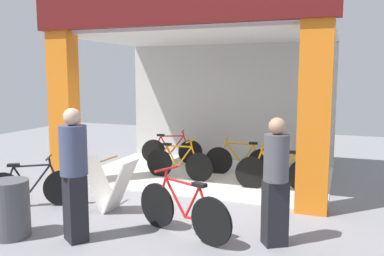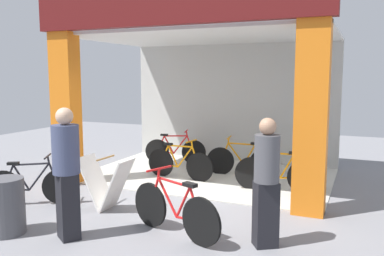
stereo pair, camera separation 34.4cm
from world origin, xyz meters
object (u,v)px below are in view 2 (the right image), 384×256
at_px(bicycle_inside_3, 278,173).
at_px(sandwich_board_sign, 106,183).
at_px(pedestrian_1, 266,181).
at_px(bicycle_inside_0, 179,163).
at_px(bicycle_inside_1, 175,150).
at_px(bicycle_inside_2, 242,161).
at_px(pedestrian_0, 67,171).
at_px(bicycle_parked_0, 174,210).
at_px(bicycle_parked_1, 31,185).
at_px(trash_bin, 5,206).

height_order(bicycle_inside_3, sandwich_board_sign, bicycle_inside_3).
distance_m(bicycle_inside_3, pedestrian_1, 2.58).
height_order(bicycle_inside_0, bicycle_inside_1, bicycle_inside_0).
height_order(bicycle_inside_2, pedestrian_1, pedestrian_1).
xyz_separation_m(sandwich_board_sign, pedestrian_0, (0.23, -1.20, 0.49)).
bearing_deg(pedestrian_0, bicycle_inside_2, 74.36).
distance_m(bicycle_parked_0, bicycle_parked_1, 2.82).
height_order(bicycle_parked_0, bicycle_parked_1, bicycle_parked_0).
xyz_separation_m(pedestrian_1, trash_bin, (-3.39, -1.01, -0.46)).
distance_m(pedestrian_0, trash_bin, 1.07).
xyz_separation_m(pedestrian_0, trash_bin, (-0.90, -0.22, -0.53)).
relative_size(bicycle_inside_2, pedestrian_0, 0.88).
bearing_deg(bicycle_inside_1, trash_bin, -92.17).
distance_m(bicycle_inside_3, trash_bin, 4.65).
xyz_separation_m(bicycle_inside_1, bicycle_inside_3, (2.85, -1.49, 0.02)).
relative_size(bicycle_inside_1, bicycle_inside_3, 0.92).
bearing_deg(bicycle_parked_1, trash_bin, -60.30).
relative_size(sandwich_board_sign, trash_bin, 1.12).
xyz_separation_m(bicycle_inside_1, sandwich_board_sign, (0.48, -3.60, 0.10)).
xyz_separation_m(bicycle_inside_1, pedestrian_1, (3.20, -4.01, 0.52)).
bearing_deg(bicycle_inside_2, sandwich_board_sign, -115.03).
bearing_deg(bicycle_parked_0, pedestrian_1, 7.30).
xyz_separation_m(bicycle_inside_2, pedestrian_1, (1.31, -3.42, 0.51)).
distance_m(bicycle_inside_0, bicycle_parked_1, 2.99).
bearing_deg(bicycle_inside_0, bicycle_parked_1, -121.82).
height_order(bicycle_inside_3, pedestrian_0, pedestrian_0).
xyz_separation_m(bicycle_parked_0, sandwich_board_sign, (-1.50, 0.56, 0.07)).
distance_m(bicycle_inside_0, bicycle_inside_1, 1.56).
relative_size(bicycle_parked_0, sandwich_board_sign, 1.77).
bearing_deg(pedestrian_1, bicycle_inside_0, 132.78).
height_order(bicycle_parked_0, trash_bin, bicycle_parked_0).
bearing_deg(bicycle_parked_1, bicycle_inside_2, 50.79).
relative_size(bicycle_inside_1, bicycle_parked_0, 0.95).
bearing_deg(bicycle_inside_3, bicycle_inside_2, 136.58).
bearing_deg(bicycle_inside_2, bicycle_inside_1, 162.84).
xyz_separation_m(bicycle_inside_1, pedestrian_0, (0.71, -4.80, 0.59)).
bearing_deg(bicycle_inside_3, bicycle_inside_0, 176.52).
relative_size(bicycle_inside_0, trash_bin, 1.98).
relative_size(bicycle_inside_1, trash_bin, 1.89).
height_order(bicycle_inside_1, bicycle_inside_3, bicycle_inside_3).
relative_size(bicycle_parked_0, pedestrian_1, 0.94).
xyz_separation_m(bicycle_inside_2, sandwich_board_sign, (-1.41, -3.02, 0.09)).
relative_size(bicycle_inside_0, bicycle_inside_1, 1.05).
distance_m(bicycle_parked_1, sandwich_board_sign, 1.34).
relative_size(bicycle_inside_3, pedestrian_0, 0.91).
bearing_deg(trash_bin, bicycle_inside_2, 64.85).
bearing_deg(bicycle_inside_3, sandwich_board_sign, -138.38).
xyz_separation_m(bicycle_inside_2, trash_bin, (-2.08, -4.43, 0.05)).
relative_size(pedestrian_0, trash_bin, 2.26).
bearing_deg(bicycle_inside_1, bicycle_parked_1, -101.87).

